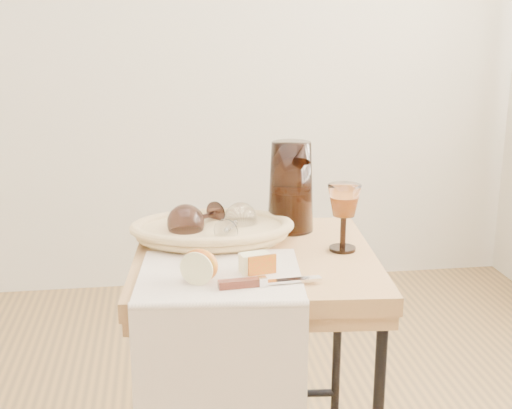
{
  "coord_description": "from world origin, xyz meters",
  "views": [
    {
      "loc": [
        0.18,
        -1.18,
        1.21
      ],
      "look_at": [
        0.38,
        0.23,
        0.81
      ],
      "focal_mm": 47.67,
      "sensor_mm": 36.0,
      "label": 1
    }
  ],
  "objects": [
    {
      "name": "side_table",
      "position": [
        0.38,
        0.25,
        0.34
      ],
      "size": [
        0.59,
        0.59,
        0.69
      ],
      "primitive_type": null,
      "rotation": [
        0.0,
        0.0,
        -0.09
      ],
      "color": "brown",
      "rests_on": "floor"
    },
    {
      "name": "tea_towel",
      "position": [
        0.29,
        0.12,
        0.69
      ],
      "size": [
        0.36,
        0.33,
        0.01
      ],
      "primitive_type": "cube",
      "rotation": [
        0.0,
        0.0,
        -0.1
      ],
      "color": "#FDE3C7",
      "rests_on": "side_table"
    },
    {
      "name": "bread_basket",
      "position": [
        0.3,
        0.34,
        0.71
      ],
      "size": [
        0.35,
        0.25,
        0.05
      ],
      "primitive_type": null,
      "rotation": [
        0.0,
        0.0,
        -0.05
      ],
      "color": "tan",
      "rests_on": "side_table"
    },
    {
      "name": "goblet_lying_a",
      "position": [
        0.27,
        0.36,
        0.74
      ],
      "size": [
        0.16,
        0.16,
        0.09
      ],
      "primitive_type": null,
      "rotation": [
        0.0,
        0.0,
        3.91
      ],
      "color": "#38231F",
      "rests_on": "bread_basket"
    },
    {
      "name": "goblet_lying_b",
      "position": [
        0.35,
        0.32,
        0.74
      ],
      "size": [
        0.12,
        0.15,
        0.08
      ],
      "primitive_type": null,
      "rotation": [
        0.0,
        0.0,
        1.13
      ],
      "color": "white",
      "rests_on": "bread_basket"
    },
    {
      "name": "pitcher",
      "position": [
        0.5,
        0.41,
        0.8
      ],
      "size": [
        0.23,
        0.28,
        0.26
      ],
      "primitive_type": null,
      "rotation": [
        0.0,
        0.0,
        -0.39
      ],
      "color": "black",
      "rests_on": "side_table"
    },
    {
      "name": "wine_goblet",
      "position": [
        0.59,
        0.24,
        0.77
      ],
      "size": [
        0.09,
        0.09,
        0.16
      ],
      "primitive_type": null,
      "rotation": [
        0.0,
        0.0,
        0.22
      ],
      "color": "white",
      "rests_on": "side_table"
    },
    {
      "name": "apple_half",
      "position": [
        0.25,
        0.09,
        0.73
      ],
      "size": [
        0.08,
        0.07,
        0.07
      ],
      "primitive_type": "ellipsoid",
      "rotation": [
        0.0,
        0.0,
        -0.43
      ],
      "color": "red",
      "rests_on": "tea_towel"
    },
    {
      "name": "apple_wedge",
      "position": [
        0.37,
        0.12,
        0.71
      ],
      "size": [
        0.07,
        0.04,
        0.04
      ],
      "primitive_type": "cube",
      "rotation": [
        0.0,
        0.0,
        0.2
      ],
      "color": "#F3EDAC",
      "rests_on": "tea_towel"
    },
    {
      "name": "table_knife",
      "position": [
        0.38,
        0.05,
        0.7
      ],
      "size": [
        0.21,
        0.04,
        0.02
      ],
      "primitive_type": null,
      "rotation": [
        0.0,
        0.0,
        0.09
      ],
      "color": "silver",
      "rests_on": "tea_towel"
    }
  ]
}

